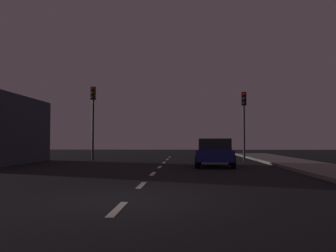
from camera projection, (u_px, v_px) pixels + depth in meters
ground_plane at (154, 172)px, 15.26m from camera, size 80.00×80.00×0.00m
sidewalk_curb_right at (336, 171)px, 14.90m from camera, size 3.00×40.00×0.15m
lane_stripe_nearest at (118, 209)px, 7.08m from camera, size 0.16×1.60×0.01m
lane_stripe_second at (141, 185)px, 10.87m from camera, size 0.16×1.60×0.01m
lane_stripe_third at (153, 174)px, 14.66m from camera, size 0.16×1.60×0.01m
lane_stripe_fourth at (160, 167)px, 18.46m from camera, size 0.16×1.60×0.01m
lane_stripe_fifth at (164, 163)px, 22.25m from camera, size 0.16×1.60×0.01m
lane_stripe_sixth at (167, 159)px, 26.04m from camera, size 0.16×1.60×0.01m
lane_stripe_seventh at (170, 157)px, 29.83m from camera, size 0.16×1.60×0.01m
traffic_signal_left at (93, 109)px, 24.96m from camera, size 0.32×0.38×5.06m
traffic_signal_right at (244, 112)px, 24.45m from camera, size 0.32×0.38×4.63m
car_stopped_ahead at (215, 152)px, 18.88m from camera, size 2.17×4.06×1.45m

